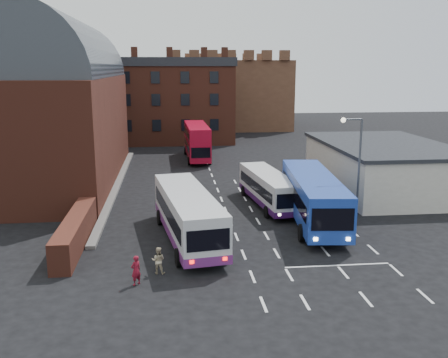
{
  "coord_description": "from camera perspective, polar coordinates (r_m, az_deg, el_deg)",
  "views": [
    {
      "loc": [
        -4.18,
        -28.45,
        10.93
      ],
      "look_at": [
        0.0,
        10.0,
        2.2
      ],
      "focal_mm": 40.0,
      "sensor_mm": 36.0,
      "label": 1
    }
  ],
  "objects": [
    {
      "name": "railway_station",
      "position": [
        50.84,
        -19.27,
        8.3
      ],
      "size": [
        12.0,
        28.0,
        16.0
      ],
      "color": "#602B1E",
      "rests_on": "ground"
    },
    {
      "name": "bus_white_inbound",
      "position": [
        39.92,
        5.11,
        -0.89
      ],
      "size": [
        3.34,
        9.96,
        2.66
      ],
      "rotation": [
        0.0,
        0.0,
        3.26
      ],
      "color": "silver",
      "rests_on": "ground"
    },
    {
      "name": "ground",
      "position": [
        30.76,
        2.04,
        -8.1
      ],
      "size": [
        180.0,
        180.0,
        0.0
      ],
      "primitive_type": "plane",
      "color": "black"
    },
    {
      "name": "bus_white_outbound",
      "position": [
        31.89,
        -4.18,
        -3.8
      ],
      "size": [
        4.36,
        11.94,
        3.18
      ],
      "rotation": [
        0.0,
        0.0,
        0.15
      ],
      "color": "silver",
      "rests_on": "ground"
    },
    {
      "name": "brick_terrace",
      "position": [
        74.67,
        -7.67,
        8.43
      ],
      "size": [
        22.0,
        10.0,
        11.0
      ],
      "primitive_type": "cube",
      "color": "brown",
      "rests_on": "ground"
    },
    {
      "name": "castle_keep",
      "position": [
        95.13,
        -0.06,
        9.74
      ],
      "size": [
        22.0,
        22.0,
        12.0
      ],
      "primitive_type": "cube",
      "color": "brown",
      "rests_on": "ground"
    },
    {
      "name": "street_lamp",
      "position": [
        35.07,
        14.83,
        1.9
      ],
      "size": [
        1.56,
        0.34,
        7.63
      ],
      "rotation": [
        0.0,
        0.0,
        0.04
      ],
      "color": "#484D52",
      "rests_on": "ground"
    },
    {
      "name": "bus_blue",
      "position": [
        35.97,
        10.16,
        -1.83
      ],
      "size": [
        4.13,
        12.76,
        3.42
      ],
      "rotation": [
        0.0,
        0.0,
        3.04
      ],
      "color": "#1B3B9F",
      "rests_on": "ground"
    },
    {
      "name": "bus_red_double",
      "position": [
        59.8,
        -3.11,
        4.34
      ],
      "size": [
        2.84,
        10.56,
        4.2
      ],
      "rotation": [
        0.0,
        0.0,
        3.17
      ],
      "color": "#A80823",
      "rests_on": "ground"
    },
    {
      "name": "forecourt_wall",
      "position": [
        32.62,
        -16.6,
        -5.74
      ],
      "size": [
        1.2,
        10.0,
        1.8
      ],
      "primitive_type": "cube",
      "color": "#602B1E",
      "rests_on": "ground"
    },
    {
      "name": "pedestrian_beige",
      "position": [
        27.41,
        -7.52,
        -9.21
      ],
      "size": [
        0.83,
        0.7,
        1.49
      ],
      "primitive_type": "imported",
      "rotation": [
        0.0,
        0.0,
        2.93
      ],
      "color": "#BDAD8B",
      "rests_on": "ground"
    },
    {
      "name": "cream_building",
      "position": [
        47.4,
        17.79,
        1.44
      ],
      "size": [
        10.4,
        16.4,
        4.25
      ],
      "color": "beige",
      "rests_on": "ground"
    },
    {
      "name": "pedestrian_red",
      "position": [
        26.22,
        -10.04,
        -10.24
      ],
      "size": [
        0.68,
        0.66,
        1.58
      ],
      "primitive_type": "imported",
      "rotation": [
        0.0,
        0.0,
        3.84
      ],
      "color": "maroon",
      "rests_on": "ground"
    }
  ]
}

